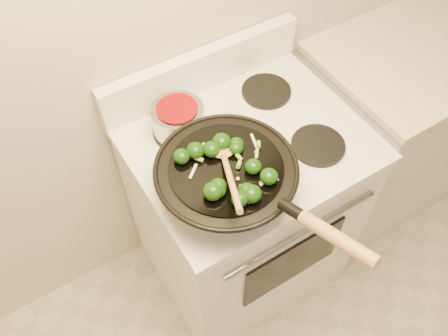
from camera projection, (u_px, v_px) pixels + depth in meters
stove at (243, 209)px, 1.96m from camera, size 0.78×0.67×1.08m
counter_unit at (387, 127)px, 2.24m from camera, size 0.76×0.62×0.91m
wok at (227, 179)px, 1.39m from camera, size 0.42×0.69×0.24m
stirfry at (227, 169)px, 1.32m from camera, size 0.26×0.26×0.05m
wooden_spoon at (227, 167)px, 1.30m from camera, size 0.15×0.29×0.12m
saucepan at (178, 119)px, 1.56m from camera, size 0.17×0.28×0.10m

